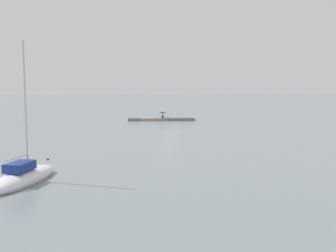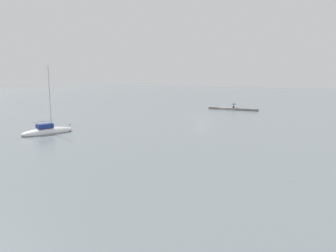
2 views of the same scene
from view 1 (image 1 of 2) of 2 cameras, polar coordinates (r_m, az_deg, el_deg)
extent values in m
plane|color=slate|center=(60.94, 0.11, -1.06)|extent=(500.00, 500.00, 0.00)
cube|color=slate|center=(83.06, 2.94, 1.03)|extent=(2.75, 1.87, 0.58)
cube|color=slate|center=(82.77, 1.00, 1.02)|extent=(2.75, 1.87, 0.58)
cube|color=gray|center=(82.58, -0.96, 1.00)|extent=(2.75, 1.87, 0.58)
cube|color=gray|center=(82.48, -2.92, 0.99)|extent=(2.75, 1.87, 0.58)
cube|color=slate|center=(82.48, -4.88, 0.98)|extent=(2.75, 1.87, 0.58)
cube|color=#1E2333|center=(82.22, -0.77, 1.24)|extent=(0.37, 0.43, 0.16)
cube|color=navy|center=(82.48, -0.78, 1.38)|extent=(0.41, 0.23, 0.52)
sphere|color=tan|center=(82.45, -0.78, 1.63)|extent=(0.22, 0.22, 0.22)
cylinder|color=black|center=(82.57, -0.78, 1.57)|extent=(0.02, 0.02, 1.05)
cone|color=black|center=(82.52, -0.78, 1.99)|extent=(1.48, 1.48, 0.26)
sphere|color=black|center=(82.51, -0.78, 2.10)|extent=(0.05, 0.05, 0.05)
ellipsoid|color=silver|center=(32.35, -20.33, -7.24)|extent=(4.55, 8.81, 1.45)
cube|color=navy|center=(31.77, -20.80, -5.54)|extent=(2.02, 2.67, 0.67)
cylinder|color=silver|center=(32.15, -20.07, 2.91)|extent=(0.15, 0.15, 9.89)
cylinder|color=silver|center=(31.32, -21.22, -4.31)|extent=(0.88, 2.89, 0.11)
sphere|color=black|center=(35.49, -17.08, -4.68)|extent=(0.19, 0.19, 0.19)
camera|label=2|loc=(32.55, 89.92, 2.51)|focal=32.85mm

